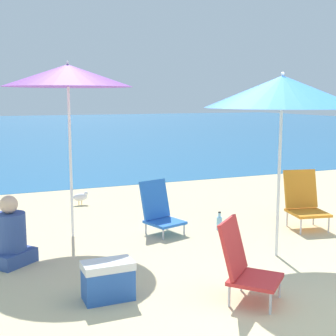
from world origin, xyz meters
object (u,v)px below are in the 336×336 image
Objects in this scene: person_seated_far at (10,237)px; beach_chair_orange at (304,201)px; beach_umbrella_purple at (68,76)px; beach_chair_red at (244,262)px; cooler_box at (108,280)px; water_bottle at (219,223)px; beach_umbrella_blue at (282,92)px; beach_chair_blue at (159,210)px; seagull at (81,197)px.

beach_chair_orange is at bearing 51.39° from person_seated_far.
beach_umbrella_purple is 3.09× the size of beach_chair_red.
beach_chair_red is 1.60× the size of cooler_box.
beach_umbrella_purple is 2.90m from water_bottle.
beach_umbrella_blue is at bearing -39.45° from beach_umbrella_purple.
beach_chair_orange is at bearing 38.76° from beach_umbrella_blue.
beach_chair_blue is at bearing 165.49° from water_bottle.
beach_chair_orange reaches higher than beach_chair_red.
person_seated_far is 3.01× the size of water_bottle.
water_bottle is at bearing 175.22° from beach_chair_orange.
beach_chair_orange is 3.53m from cooler_box.
beach_umbrella_blue reaches higher than beach_chair_orange.
beach_umbrella_purple is 2.72m from beach_umbrella_blue.
beach_chair_blue is 2.11m from beach_chair_orange.
beach_chair_red is 2.78m from beach_chair_orange.
beach_chair_blue is at bearing 122.85° from beach_umbrella_blue.
cooler_box is (-0.09, -2.13, -1.96)m from beach_umbrella_purple.
beach_chair_red reaches higher than cooler_box.
beach_umbrella_purple is 8.87× the size of water_bottle.
seagull is at bearing 81.36° from cooler_box.
beach_umbrella_purple reaches higher than cooler_box.
beach_chair_red is 2.34m from water_bottle.
seagull is at bearing 90.17° from beach_chair_blue.
cooler_box is at bearing -92.54° from beach_umbrella_purple.
cooler_box is at bearing -169.30° from beach_umbrella_blue.
beach_chair_blue is at bearing -13.49° from beach_umbrella_purple.
beach_umbrella_blue is 2.73× the size of person_seated_far.
water_bottle is at bearing 24.20° from beach_chair_red.
person_seated_far is 1.68× the size of cooler_box.
beach_chair_blue is 2.74× the size of water_bottle.
cooler_box reaches higher than water_bottle.
beach_chair_orange reaches higher than cooler_box.
seagull is (1.36, 2.63, -0.17)m from person_seated_far.
person_seated_far is (-2.02, -0.51, -0.01)m from beach_chair_blue.
beach_chair_orange is at bearing -44.95° from seagull.
beach_umbrella_blue reaches higher than cooler_box.
beach_chair_red is 0.95× the size of person_seated_far.
beach_umbrella_blue is 4.57× the size of cooler_box.
cooler_box is (-2.09, -1.64, 0.08)m from water_bottle.
person_seated_far is at bearing 177.39° from beach_chair_blue.
beach_umbrella_purple is 1.08× the size of beach_umbrella_blue.
seagull is at bearing 122.50° from water_bottle.
beach_chair_orange is at bearing -32.40° from beach_chair_blue.
beach_chair_blue is 1.53× the size of cooler_box.
beach_chair_blue is at bearing 45.42° from beach_chair_red.
water_bottle is (1.99, -0.49, -2.04)m from beach_umbrella_purple.
beach_chair_red is 1.05× the size of beach_chair_blue.
beach_umbrella_purple is 3.23× the size of beach_chair_blue.
seagull is at bearing 74.52° from beach_umbrella_purple.
beach_chair_red is at bearing -109.28° from beach_chair_blue.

